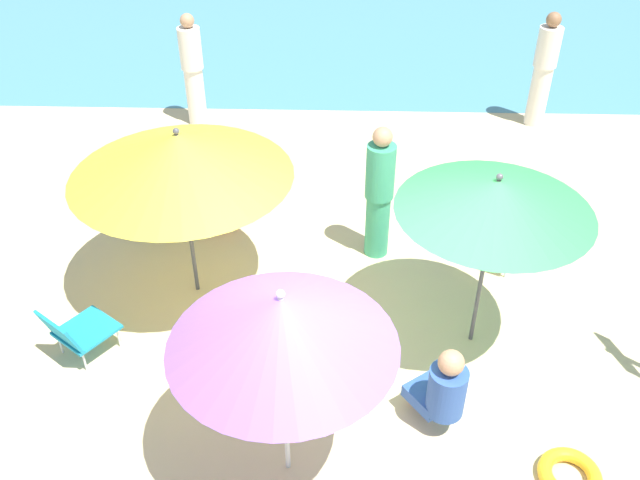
# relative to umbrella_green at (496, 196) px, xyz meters

# --- Properties ---
(ground_plane) EXTENTS (40.00, 40.00, 0.00)m
(ground_plane) POSITION_rel_umbrella_green_xyz_m (-1.23, -0.72, -1.65)
(ground_plane) COLOR #D3BC8C
(umbrella_green) EXTENTS (1.69, 1.69, 1.87)m
(umbrella_green) POSITION_rel_umbrella_green_xyz_m (0.00, 0.00, 0.00)
(umbrella_green) COLOR #4C4C51
(umbrella_green) RESTS_ON ground_plane
(umbrella_purple) EXTENTS (1.62, 1.62, 1.86)m
(umbrella_purple) POSITION_rel_umbrella_green_xyz_m (-1.67, -1.50, -0.07)
(umbrella_purple) COLOR silver
(umbrella_purple) RESTS_ON ground_plane
(umbrella_yellow) EXTENTS (2.12, 2.12, 1.89)m
(umbrella_yellow) POSITION_rel_umbrella_green_xyz_m (-2.79, 0.65, -0.04)
(umbrella_yellow) COLOR #4C4C51
(umbrella_yellow) RESTS_ON ground_plane
(beach_chair_a) EXTENTS (0.75, 0.76, 0.60)m
(beach_chair_a) POSITION_rel_umbrella_green_xyz_m (-3.42, 1.88, -1.32)
(beach_chair_a) COLOR teal
(beach_chair_a) RESTS_ON ground_plane
(beach_chair_b) EXTENTS (0.71, 0.73, 0.60)m
(beach_chair_b) POSITION_rel_umbrella_green_xyz_m (-3.70, -0.35, -1.33)
(beach_chair_b) COLOR teal
(beach_chair_b) RESTS_ON ground_plane
(beach_chair_c) EXTENTS (0.70, 0.71, 0.61)m
(beach_chair_c) POSITION_rel_umbrella_green_xyz_m (0.44, 1.30, -1.32)
(beach_chair_c) COLOR white
(beach_chair_c) RESTS_ON ground_plane
(beach_chair_d) EXTENTS (0.48, 0.57, 0.60)m
(beach_chair_d) POSITION_rel_umbrella_green_xyz_m (-2.75, 2.05, -1.33)
(beach_chair_d) COLOR red
(beach_chair_d) RESTS_ON ground_plane
(person_a) EXTENTS (0.33, 0.33, 1.68)m
(person_a) POSITION_rel_umbrella_green_xyz_m (1.60, 4.63, -0.81)
(person_a) COLOR silver
(person_a) RESTS_ON ground_plane
(person_b) EXTENTS (0.50, 0.54, 0.90)m
(person_b) POSITION_rel_umbrella_green_xyz_m (-0.44, -1.04, -1.21)
(person_b) COLOR #2D519E
(person_b) RESTS_ON ground_plane
(person_c) EXTENTS (0.32, 0.32, 1.65)m
(person_c) POSITION_rel_umbrella_green_xyz_m (-3.45, 4.50, -0.83)
(person_c) COLOR silver
(person_c) RESTS_ON ground_plane
(person_d) EXTENTS (0.31, 0.31, 1.57)m
(person_d) POSITION_rel_umbrella_green_xyz_m (-0.88, 1.36, -0.86)
(person_d) COLOR #389970
(person_d) RESTS_ON ground_plane
(swim_ring) EXTENTS (0.50, 0.50, 0.11)m
(swim_ring) POSITION_rel_umbrella_green_xyz_m (0.55, -1.55, -1.60)
(swim_ring) COLOR yellow
(swim_ring) RESTS_ON ground_plane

